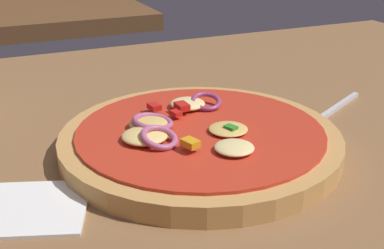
# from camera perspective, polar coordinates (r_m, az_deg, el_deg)

# --- Properties ---
(dining_table) EXTENTS (1.18, 0.91, 0.04)m
(dining_table) POSITION_cam_1_polar(r_m,az_deg,el_deg) (0.51, 3.93, -5.12)
(dining_table) COLOR brown
(dining_table) RESTS_ON ground
(pizza) EXTENTS (0.28, 0.28, 0.04)m
(pizza) POSITION_cam_1_polar(r_m,az_deg,el_deg) (0.50, 0.80, -1.66)
(pizza) COLOR tan
(pizza) RESTS_ON dining_table
(fork) EXTENTS (0.15, 0.09, 0.01)m
(fork) POSITION_cam_1_polar(r_m,az_deg,el_deg) (0.61, 14.81, 1.11)
(fork) COLOR silver
(fork) RESTS_ON dining_table
(background_table) EXTENTS (0.62, 0.63, 0.04)m
(background_table) POSITION_cam_1_polar(r_m,az_deg,el_deg) (1.44, -19.67, 12.03)
(background_table) COLOR brown
(background_table) RESTS_ON ground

